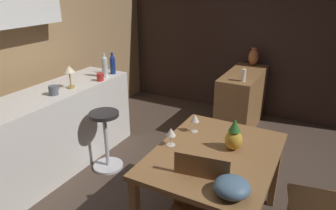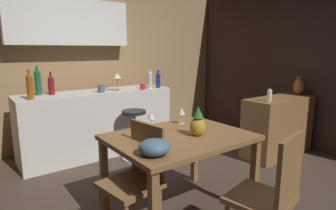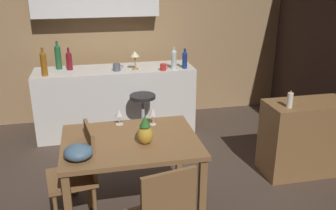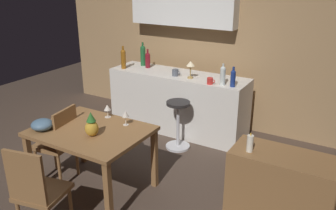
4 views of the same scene
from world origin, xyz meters
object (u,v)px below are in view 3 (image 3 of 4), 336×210
wine_bottle_ruby (69,60)px  pillar_candle_tall (290,100)px  dining_table (131,149)px  bar_stool (143,119)px  pineapple_centerpiece (145,132)px  wine_bottle_cobalt (185,59)px  cup_red (163,67)px  chair_near_window (79,172)px  cup_slate (117,67)px  wine_glass_right (153,112)px  wine_bottle_amber (44,63)px  wine_glass_left (119,113)px  counter_lamp (135,56)px  sideboard_cabinet (313,137)px  fruit_bowl (78,152)px  wine_bottle_green (58,56)px  wine_bottle_clear (174,59)px

wine_bottle_ruby → pillar_candle_tall: size_ratio=1.62×
dining_table → bar_stool: bearing=77.1°
pineapple_centerpiece → wine_bottle_cobalt: wine_bottle_cobalt is taller
pineapple_centerpiece → cup_red: pineapple_centerpiece is taller
chair_near_window → cup_slate: size_ratio=7.10×
wine_glass_right → wine_bottle_amber: (-1.10, 1.42, 0.20)m
wine_glass_right → cup_red: 1.41m
wine_bottle_ruby → wine_bottle_amber: wine_bottle_amber is taller
wine_glass_left → counter_lamp: size_ratio=0.62×
sideboard_cabinet → fruit_bowl: 2.57m
chair_near_window → counter_lamp: (0.74, 1.80, 0.59)m
sideboard_cabinet → cup_slate: (-1.99, 1.43, 0.54)m
wine_bottle_cobalt → wine_bottle_ruby: bearing=170.4°
pineapple_centerpiece → cup_slate: (-0.08, 1.86, 0.10)m
wine_bottle_green → cup_red: size_ratio=3.23×
bar_stool → counter_lamp: size_ratio=2.74×
chair_near_window → wine_bottle_amber: 1.88m
wine_bottle_clear → chair_near_window: bearing=-125.7°
chair_near_window → bar_stool: (0.77, 1.40, -0.14)m
chair_near_window → wine_glass_right: size_ratio=5.41×
wine_glass_left → wine_bottle_amber: wine_bottle_amber is taller
fruit_bowl → wine_bottle_ruby: (-0.12, 2.20, 0.23)m
wine_bottle_green → dining_table: bearing=-70.9°
sideboard_cabinet → chair_near_window: bearing=-171.6°
bar_stool → wine_bottle_ruby: bearing=146.0°
pineapple_centerpiece → fruit_bowl: (-0.55, -0.16, -0.05)m
wine_glass_right → cup_red: cup_red is taller
wine_glass_left → pillar_candle_tall: bearing=-4.0°
wine_bottle_clear → cup_slate: bearing=175.5°
cup_red → counter_lamp: counter_lamp is taller
bar_stool → fruit_bowl: bearing=-114.7°
wine_bottle_ruby → counter_lamp: size_ratio=1.18×
wine_bottle_clear → dining_table: bearing=-114.9°
fruit_bowl → pillar_candle_tall: size_ratio=1.28×
wine_bottle_amber → counter_lamp: 1.13m
bar_stool → pillar_candle_tall: (1.34, -1.12, 0.54)m
wine_glass_right → wine_bottle_cobalt: size_ratio=0.63×
wine_glass_left → wine_bottle_cobalt: 1.67m
sideboard_cabinet → bar_stool: size_ratio=1.62×
wine_bottle_cobalt → wine_bottle_green: wine_bottle_green is taller
wine_bottle_cobalt → wine_bottle_amber: 1.78m
sideboard_cabinet → wine_bottle_cobalt: size_ratio=4.14×
wine_glass_left → wine_bottle_clear: size_ratio=0.53×
wine_bottle_cobalt → wine_glass_right: bearing=-115.9°
bar_stool → cup_slate: size_ratio=5.32×
chair_near_window → pillar_candle_tall: pillar_candle_tall is taller
cup_red → counter_lamp: (-0.35, 0.11, 0.14)m
pillar_candle_tall → bar_stool: bearing=140.1°
chair_near_window → bar_stool: 1.60m
dining_table → chair_near_window: 0.48m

